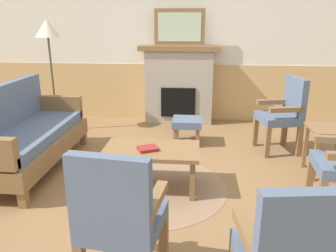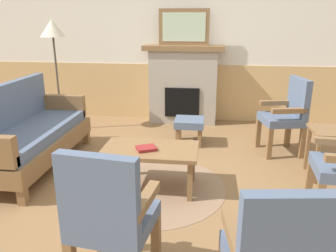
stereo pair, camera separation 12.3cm
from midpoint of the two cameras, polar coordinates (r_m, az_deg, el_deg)
The scene contains 13 objects.
ground_plane at distance 3.59m, azimuth 0.28°, elevation -10.12°, with size 14.00×14.00×0.00m, color olive.
wall_back at distance 5.77m, azimuth 3.54°, elevation 14.05°, with size 7.20×0.14×2.70m.
fireplace at distance 5.60m, azimuth 3.24°, elevation 7.17°, with size 1.30×0.44×1.28m.
framed_picture at distance 5.51m, azimuth 3.40°, elevation 16.48°, with size 0.80×0.04×0.56m.
couch at distance 4.19m, azimuth -21.73°, elevation -1.34°, with size 0.70×1.80×0.98m.
coffee_table at distance 3.39m, azimuth -2.00°, elevation -4.61°, with size 0.96×0.56×0.44m.
round_rug at distance 3.56m, azimuth -1.93°, elevation -10.33°, with size 1.56×1.56×0.01m, color #896B51.
book_on_table at distance 3.32m, azimuth -2.67°, elevation -3.82°, with size 0.19×0.16×0.03m, color maroon.
footstool at distance 4.66m, azimuth 4.42°, elevation 0.32°, with size 0.40×0.40×0.36m.
armchair_near_fireplace at distance 4.56m, azimuth 20.40°, elevation 2.15°, with size 0.57×0.57×0.98m.
armchair_front_left at distance 2.13m, azimuth -8.31°, elevation -14.68°, with size 0.54×0.54×0.98m.
side_table at distance 4.04m, azimuth 26.88°, elevation -2.12°, with size 0.44×0.44×0.55m.
floor_lamp_by_couch at distance 5.34m, azimuth -18.38°, elevation 14.44°, with size 0.36×0.36×1.68m.
Camera 2 is at (0.44, -3.14, 1.67)m, focal length 35.77 mm.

